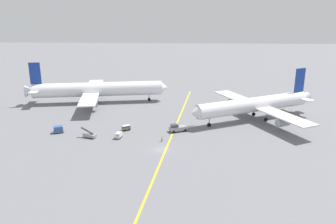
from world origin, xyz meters
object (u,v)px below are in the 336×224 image
Objects in this scene: pushback_tug at (178,128)px; gse_baggage_cart_near_cluster at (119,135)px; gse_baggage_cart_trailing at (126,128)px; ground_crew_wing_walker_right at (162,139)px; gse_belt_loader_portside at (90,135)px; gse_container_dolly_flat at (58,129)px; airliner_at_gate_left at (97,90)px; airliner_being_pushed at (255,105)px.

pushback_tug reaches higher than gse_baggage_cart_near_cluster.
gse_baggage_cart_trailing reaches higher than ground_crew_wing_walker_right.
gse_belt_loader_portside is 1.72× the size of gse_baggage_cart_near_cluster.
pushback_tug is 2.26× the size of gse_container_dolly_flat.
pushback_tug is 9.76m from ground_crew_wing_walker_right.
airliner_at_gate_left is 64.45m from airliner_being_pushed.
gse_baggage_cart_trailing is at bearing 143.89° from ground_crew_wing_walker_right.
airliner_being_pushed is 57.72m from gse_belt_loader_portside.
gse_container_dolly_flat is at bearing 169.39° from gse_baggage_cart_near_cluster.
airliner_at_gate_left is 15.37× the size of gse_container_dolly_flat.
gse_belt_loader_portside is 12.31m from gse_baggage_cart_trailing.
airliner_at_gate_left is 6.81× the size of pushback_tug.
airliner_at_gate_left is at bearing 111.97° from gse_baggage_cart_near_cluster.
pushback_tug is 5.19× the size of ground_crew_wing_walker_right.
gse_baggage_cart_trailing is (-16.75, 0.28, -0.33)m from pushback_tug.
gse_belt_loader_portside is at bearing -19.02° from gse_container_dolly_flat.
ground_crew_wing_walker_right is at bearing -5.19° from gse_belt_loader_portside.
gse_container_dolly_flat is (-11.11, 3.83, 0.35)m from gse_belt_loader_portside.
pushback_tug is (34.18, -33.65, -4.38)m from airliner_at_gate_left.
ground_crew_wing_walker_right is (-4.51, -8.64, -0.34)m from pushback_tug.
gse_baggage_cart_near_cluster is (-17.96, -6.54, -0.33)m from pushback_tug.
airliner_being_pushed reaches higher than ground_crew_wing_walker_right.
pushback_tug is at bearing -44.55° from airliner_at_gate_left.
gse_baggage_cart_trailing is 15.15m from ground_crew_wing_walker_right.
gse_container_dolly_flat is 20.45m from gse_baggage_cart_near_cluster.
airliner_being_pushed reaches higher than gse_belt_loader_portside.
airliner_being_pushed is at bearing -18.33° from airliner_at_gate_left.
airliner_being_pushed is 38.72m from ground_crew_wing_walker_right.
gse_baggage_cart_near_cluster is at bearing 171.12° from ground_crew_wing_walker_right.
gse_belt_loader_portside reaches higher than ground_crew_wing_walker_right.
gse_container_dolly_flat reaches higher than ground_crew_wing_walker_right.
pushback_tug is 1.70× the size of gse_belt_loader_portside.
airliner_at_gate_left is 43.60m from gse_baggage_cart_near_cluster.
gse_baggage_cart_trailing is at bearing -163.34° from airliner_being_pushed.
pushback_tug reaches higher than ground_crew_wing_walker_right.
airliner_being_pushed is 12.31× the size of gse_container_dolly_flat.
pushback_tug is 2.73× the size of gse_baggage_cart_trailing.
gse_baggage_cart_near_cluster is at bearing -100.08° from gse_baggage_cart_trailing.
airliner_at_gate_left reaches higher than gse_belt_loader_portside.
gse_container_dolly_flat reaches higher than gse_baggage_cart_near_cluster.
airliner_being_pushed is at bearing 23.90° from gse_baggage_cart_near_cluster.
gse_baggage_cart_trailing is at bearing 34.04° from gse_belt_loader_portside.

